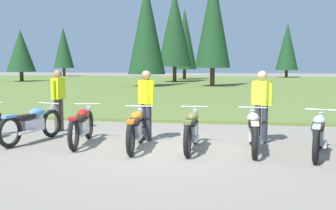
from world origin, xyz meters
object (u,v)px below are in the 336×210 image
object	(u,v)px
motorcycle_cream	(253,131)
rider_in_hivis_vest	(262,102)
rider_with_back_turned	(58,96)
motorcycle_red	(82,125)
motorcycle_sky_blue	(32,124)
motorcycle_olive	(192,129)
motorcycle_silver	(319,134)
rider_near_row_end	(146,101)
motorcycle_orange	(136,128)

from	to	relation	value
motorcycle_cream	rider_in_hivis_vest	xyz separation A→B (m)	(0.22, 0.96, 0.51)
rider_with_back_turned	motorcycle_red	bearing A→B (deg)	-51.36
motorcycle_sky_blue	rider_with_back_turned	size ratio (longest dim) A/B	1.24
motorcycle_olive	motorcycle_cream	world-z (taller)	same
motorcycle_silver	rider_with_back_turned	xyz separation A→B (m)	(-6.34, 1.93, 0.51)
motorcycle_olive	rider_near_row_end	size ratio (longest dim) A/B	1.26
rider_near_row_end	rider_in_hivis_vest	xyz separation A→B (m)	(2.68, 0.15, 0.00)
motorcycle_sky_blue	motorcycle_red	distance (m)	1.23
motorcycle_sky_blue	motorcycle_orange	bearing A→B (deg)	-7.01
motorcycle_olive	motorcycle_silver	size ratio (longest dim) A/B	1.02
motorcycle_sky_blue	motorcycle_silver	bearing A→B (deg)	-3.52
motorcycle_olive	rider_near_row_end	world-z (taller)	rider_near_row_end
motorcycle_red	rider_near_row_end	bearing A→B (deg)	26.37
motorcycle_orange	motorcycle_cream	distance (m)	2.49
motorcycle_red	motorcycle_cream	xyz separation A→B (m)	(3.82, -0.14, 0.00)
rider_near_row_end	motorcycle_olive	bearing A→B (deg)	-36.16
motorcycle_sky_blue	rider_with_back_turned	xyz separation A→B (m)	(-0.04, 1.54, 0.51)
motorcycle_red	rider_near_row_end	distance (m)	1.60
rider_near_row_end	rider_in_hivis_vest	world-z (taller)	same
rider_in_hivis_vest	motorcycle_sky_blue	bearing A→B (deg)	-171.65
motorcycle_red	motorcycle_cream	distance (m)	3.82
motorcycle_cream	rider_near_row_end	bearing A→B (deg)	161.80
motorcycle_sky_blue	motorcycle_red	bearing A→B (deg)	-2.16
motorcycle_orange	motorcycle_cream	world-z (taller)	same
motorcycle_cream	motorcycle_silver	distance (m)	1.28
motorcycle_sky_blue	motorcycle_orange	xyz separation A→B (m)	(2.55, -0.31, 0.00)
rider_near_row_end	motorcycle_orange	bearing A→B (deg)	-91.90
motorcycle_red	rider_with_back_turned	xyz separation A→B (m)	(-1.27, 1.58, 0.51)
motorcycle_olive	motorcycle_cream	size ratio (longest dim) A/B	1.00
motorcycle_cream	rider_near_row_end	size ratio (longest dim) A/B	1.26
motorcycle_sky_blue	rider_near_row_end	world-z (taller)	rider_near_row_end
rider_in_hivis_vest	rider_with_back_turned	distance (m)	5.36
motorcycle_silver	motorcycle_olive	bearing A→B (deg)	176.46
motorcycle_orange	rider_near_row_end	world-z (taller)	rider_near_row_end
motorcycle_cream	motorcycle_silver	bearing A→B (deg)	-9.22
motorcycle_cream	rider_near_row_end	world-z (taller)	rider_near_row_end
motorcycle_silver	motorcycle_red	bearing A→B (deg)	176.15
motorcycle_orange	rider_near_row_end	size ratio (longest dim) A/B	1.26
motorcycle_sky_blue	motorcycle_olive	distance (m)	3.76
motorcycle_orange	motorcycle_olive	bearing A→B (deg)	3.98
motorcycle_sky_blue	rider_near_row_end	bearing A→B (deg)	13.61
rider_near_row_end	motorcycle_cream	bearing A→B (deg)	-18.20
rider_with_back_turned	motorcycle_silver	bearing A→B (deg)	-16.90
motorcycle_sky_blue	motorcycle_cream	distance (m)	5.05
motorcycle_red	rider_in_hivis_vest	world-z (taller)	rider_in_hivis_vest
motorcycle_red	rider_with_back_turned	bearing A→B (deg)	128.64
motorcycle_sky_blue	motorcycle_silver	xyz separation A→B (m)	(6.31, -0.39, 0.00)
motorcycle_red	rider_in_hivis_vest	distance (m)	4.15
motorcycle_orange	rider_near_row_end	bearing A→B (deg)	88.10
motorcycle_olive	motorcycle_silver	world-z (taller)	same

